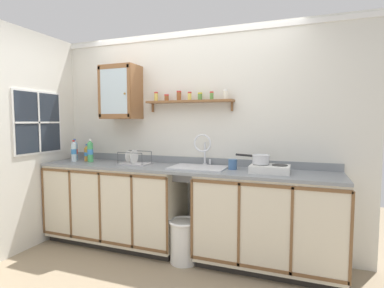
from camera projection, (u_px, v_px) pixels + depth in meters
name	position (u px, v px, depth m)	size (l,w,h in m)	color
floor	(165.00, 269.00, 2.91)	(6.31, 6.31, 0.00)	gray
back_wall	(189.00, 139.00, 3.45)	(3.91, 0.07, 2.48)	silver
side_wall_left	(10.00, 141.00, 3.14)	(0.05, 3.45, 2.48)	silver
lower_cabinet_run	(115.00, 204.00, 3.50)	(1.65, 0.58, 0.93)	black
lower_cabinet_run_right	(268.00, 222.00, 2.89)	(1.40, 0.58, 0.93)	black
countertop	(179.00, 169.00, 3.18)	(3.27, 0.60, 0.03)	gray
backsplash	(188.00, 160.00, 3.43)	(3.27, 0.02, 0.08)	gray
sink	(199.00, 169.00, 3.14)	(0.59, 0.44, 0.49)	silver
hot_plate_stove	(270.00, 169.00, 2.84)	(0.37, 0.27, 0.08)	silver
saucepan	(260.00, 159.00, 2.88)	(0.35, 0.19, 0.09)	silver
bottle_water_clear_0	(74.00, 152.00, 3.60)	(0.06, 0.06, 0.27)	silver
bottle_juice_amber_1	(87.00, 153.00, 3.67)	(0.07, 0.07, 0.21)	gold
bottle_water_blue_2	(75.00, 151.00, 3.72)	(0.07, 0.07, 0.27)	#8CB7E0
bottle_soda_green_3	(90.00, 151.00, 3.58)	(0.07, 0.07, 0.28)	#4CB266
dish_rack	(134.00, 161.00, 3.40)	(0.34, 0.24, 0.17)	#B2B2B7
mug	(233.00, 164.00, 3.03)	(0.09, 0.13, 0.11)	#3F6699
wall_cabinet	(121.00, 92.00, 3.52)	(0.44, 0.32, 0.63)	brown
spice_shelf	(189.00, 100.00, 3.31)	(1.03, 0.14, 0.23)	brown
window	(38.00, 122.00, 3.43)	(0.03, 0.66, 0.74)	#262D38
trash_bin	(184.00, 240.00, 3.04)	(0.31, 0.31, 0.44)	silver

